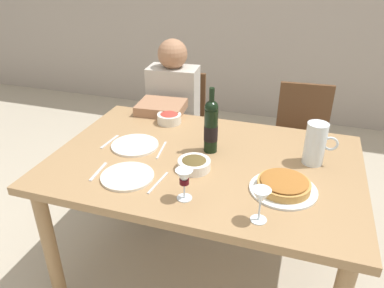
{
  "coord_description": "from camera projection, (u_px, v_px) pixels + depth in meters",
  "views": [
    {
      "loc": [
        0.43,
        -1.52,
        1.68
      ],
      "look_at": [
        -0.08,
        0.06,
        0.8
      ],
      "focal_mm": 34.56,
      "sensor_mm": 36.0,
      "label": 1
    }
  ],
  "objects": [
    {
      "name": "dinner_plate_right_setting",
      "position": [
        127.0,
        176.0,
        1.67
      ],
      "size": [
        0.24,
        0.24,
        0.01
      ],
      "primitive_type": "cylinder",
      "color": "silver",
      "rests_on": "dining_table"
    },
    {
      "name": "baked_tart",
      "position": [
        284.0,
        185.0,
        1.57
      ],
      "size": [
        0.29,
        0.29,
        0.06
      ],
      "color": "silver",
      "rests_on": "dining_table"
    },
    {
      "name": "olive_bowl",
      "position": [
        194.0,
        164.0,
        1.73
      ],
      "size": [
        0.15,
        0.15,
        0.06
      ],
      "color": "white",
      "rests_on": "dining_table"
    },
    {
      "name": "water_pitcher",
      "position": [
        315.0,
        146.0,
        1.75
      ],
      "size": [
        0.15,
        0.1,
        0.21
      ],
      "color": "silver",
      "rests_on": "dining_table"
    },
    {
      "name": "chair_left",
      "position": [
        179.0,
        124.0,
        2.82
      ],
      "size": [
        0.43,
        0.43,
        0.87
      ],
      "rotation": [
        0.0,
        0.0,
        3.22
      ],
      "color": "brown",
      "rests_on": "ground"
    },
    {
      "name": "wine_bottle",
      "position": [
        211.0,
        126.0,
        1.83
      ],
      "size": [
        0.07,
        0.07,
        0.34
      ],
      "color": "black",
      "rests_on": "dining_table"
    },
    {
      "name": "dining_table",
      "position": [
        204.0,
        175.0,
        1.86
      ],
      "size": [
        1.5,
        1.0,
        0.76
      ],
      "color": "#9E7A51",
      "rests_on": "ground"
    },
    {
      "name": "knife_left_setting",
      "position": [
        162.0,
        150.0,
        1.9
      ],
      "size": [
        0.03,
        0.18,
        0.0
      ],
      "primitive_type": "cube",
      "rotation": [
        0.0,
        0.0,
        1.7
      ],
      "color": "silver",
      "rests_on": "dining_table"
    },
    {
      "name": "salad_bowl",
      "position": [
        169.0,
        117.0,
        2.19
      ],
      "size": [
        0.14,
        0.14,
        0.07
      ],
      "color": "silver",
      "rests_on": "dining_table"
    },
    {
      "name": "wine_glass_left_diner",
      "position": [
        261.0,
        198.0,
        1.36
      ],
      "size": [
        0.07,
        0.07,
        0.14
      ],
      "color": "silver",
      "rests_on": "dining_table"
    },
    {
      "name": "dinner_plate_left_setting",
      "position": [
        135.0,
        145.0,
        1.94
      ],
      "size": [
        0.25,
        0.25,
        0.01
      ],
      "primitive_type": "cylinder",
      "color": "white",
      "rests_on": "dining_table"
    },
    {
      "name": "diner_left",
      "position": [
        170.0,
        122.0,
        2.56
      ],
      "size": [
        0.36,
        0.52,
        1.16
      ],
      "rotation": [
        0.0,
        0.0,
        3.22
      ],
      "color": "#B7B2A8",
      "rests_on": "ground"
    },
    {
      "name": "spoon_right_setting",
      "position": [
        98.0,
        171.0,
        1.72
      ],
      "size": [
        0.02,
        0.16,
        0.0
      ],
      "primitive_type": "cube",
      "rotation": [
        0.0,
        0.0,
        1.64
      ],
      "color": "silver",
      "rests_on": "dining_table"
    },
    {
      "name": "ground_plane",
      "position": [
        202.0,
        270.0,
        2.18
      ],
      "size": [
        8.0,
        8.0,
        0.0
      ],
      "primitive_type": "plane",
      "color": "#B2A893"
    },
    {
      "name": "wine_glass_right_diner",
      "position": [
        184.0,
        179.0,
        1.49
      ],
      "size": [
        0.07,
        0.07,
        0.14
      ],
      "color": "silver",
      "rests_on": "dining_table"
    },
    {
      "name": "knife_right_setting",
      "position": [
        158.0,
        183.0,
        1.63
      ],
      "size": [
        0.03,
        0.18,
        0.0
      ],
      "primitive_type": "cube",
      "rotation": [
        0.0,
        0.0,
        1.47
      ],
      "color": "silver",
      "rests_on": "dining_table"
    },
    {
      "name": "chair_right",
      "position": [
        301.0,
        140.0,
        2.59
      ],
      "size": [
        0.43,
        0.43,
        0.87
      ],
      "rotation": [
        0.0,
        0.0,
        3.21
      ],
      "color": "brown",
      "rests_on": "ground"
    },
    {
      "name": "fork_left_setting",
      "position": [
        110.0,
        142.0,
        1.98
      ],
      "size": [
        0.03,
        0.16,
        0.0
      ],
      "primitive_type": "cube",
      "rotation": [
        0.0,
        0.0,
        1.49
      ],
      "color": "silver",
      "rests_on": "dining_table"
    }
  ]
}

